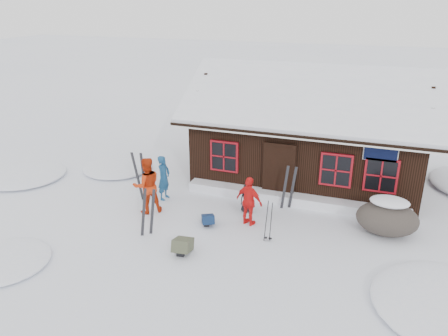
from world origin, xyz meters
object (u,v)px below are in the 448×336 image
at_px(skier_orange_right, 249,201).
at_px(boulder, 387,218).
at_px(ski_poles, 269,222).
at_px(backpack_blue, 208,221).
at_px(ski_pair_left, 148,213).
at_px(backpack_olive, 183,248).
at_px(skier_crouched, 247,198).
at_px(skier_orange_left, 147,185).
at_px(skier_teal, 164,178).

relative_size(skier_orange_right, boulder, 0.88).
xyz_separation_m(skier_orange_right, ski_poles, (0.81, -0.76, -0.18)).
relative_size(skier_orange_right, ski_poles, 1.21).
relative_size(skier_orange_right, backpack_blue, 3.21).
distance_m(ski_pair_left, backpack_olive, 1.60).
bearing_deg(ski_poles, ski_pair_left, -165.88).
xyz_separation_m(ski_poles, backpack_blue, (-1.99, 0.27, -0.48)).
bearing_deg(skier_orange_right, skier_crouched, -50.35).
height_order(skier_orange_left, boulder, skier_orange_left).
distance_m(ski_pair_left, ski_poles, 3.54).
bearing_deg(boulder, skier_orange_left, -171.16).
height_order(skier_orange_left, ski_pair_left, skier_orange_left).
distance_m(skier_orange_left, backpack_blue, 2.35).
height_order(skier_orange_left, ski_poles, skier_orange_left).
xyz_separation_m(skier_teal, skier_crouched, (3.01, 0.02, -0.31)).
relative_size(skier_orange_left, boulder, 1.05).
distance_m(skier_orange_left, boulder, 7.50).
height_order(skier_orange_left, backpack_blue, skier_orange_left).
xyz_separation_m(skier_orange_left, ski_poles, (4.19, -0.45, -0.33)).
height_order(ski_poles, backpack_olive, ski_poles).
xyz_separation_m(skier_orange_left, skier_crouched, (3.05, 1.11, -0.46)).
height_order(skier_orange_left, skier_orange_right, skier_orange_left).
height_order(skier_crouched, ski_pair_left, ski_pair_left).
relative_size(skier_orange_right, skier_crouched, 1.63).
height_order(skier_teal, skier_crouched, skier_teal).
bearing_deg(skier_orange_left, skier_orange_right, 143.06).
xyz_separation_m(skier_crouched, boulder, (4.35, 0.04, 0.05)).
height_order(skier_orange_left, backpack_olive, skier_orange_left).
bearing_deg(skier_teal, skier_orange_left, -179.06).
bearing_deg(backpack_blue, skier_orange_left, 147.13).
bearing_deg(skier_orange_left, ski_poles, 131.74).
relative_size(skier_teal, skier_orange_left, 0.84).
bearing_deg(ski_pair_left, skier_orange_right, 4.75).
height_order(skier_orange_right, skier_crouched, skier_orange_right).
height_order(skier_crouched, backpack_blue, skier_crouched).
relative_size(skier_crouched, backpack_blue, 1.97).
bearing_deg(skier_teal, boulder, -86.55).
xyz_separation_m(skier_crouched, ski_poles, (1.14, -1.57, 0.13)).
xyz_separation_m(skier_orange_right, ski_pair_left, (-2.62, -1.62, -0.07)).
relative_size(skier_orange_left, backpack_blue, 3.85).
bearing_deg(skier_orange_right, ski_pair_left, 49.51).
distance_m(skier_orange_right, ski_pair_left, 3.08).
bearing_deg(ski_pair_left, skier_orange_left, 93.00).
xyz_separation_m(backpack_blue, backpack_olive, (-0.06, -1.72, 0.04)).
bearing_deg(skier_crouched, skier_orange_right, -109.85).
bearing_deg(ski_pair_left, skier_teal, 79.60).
bearing_deg(skier_crouched, ski_pair_left, -175.11).
relative_size(boulder, ski_poles, 1.38).
bearing_deg(skier_teal, backpack_blue, -117.59).
relative_size(skier_crouched, backpack_olive, 1.54).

